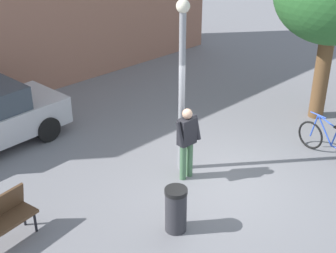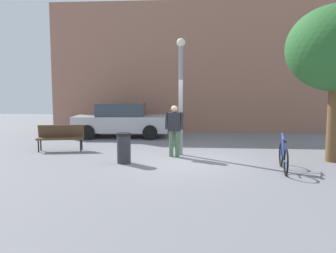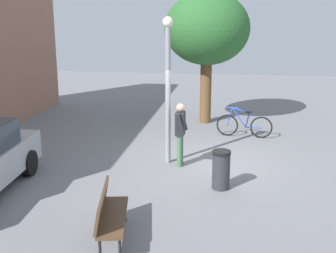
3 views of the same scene
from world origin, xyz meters
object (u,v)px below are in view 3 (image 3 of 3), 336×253
Objects in this scene: person_by_lamppost at (180,130)px; trash_bin at (221,170)px; bicycle_blue at (244,125)px; lamppost at (168,80)px; plaza_tree at (207,30)px; park_bench at (108,212)px.

person_by_lamppost reaches higher than trash_bin.
bicycle_blue is at bearing -29.16° from person_by_lamppost.
person_by_lamppost is at bearing 150.84° from bicycle_blue.
trash_bin is at bearing -137.78° from lamppost.
plaza_tree is (4.87, -0.34, 2.40)m from person_by_lamppost.
lamppost is 2.30× the size of person_by_lamppost.
park_bench is at bearing 174.57° from lamppost.
lamppost is 4.01m from bicycle_blue.
bicycle_blue reaches higher than park_bench.
lamppost is 4.86m from plaza_tree.
park_bench reaches higher than trash_bin.
lamppost is 1.35m from person_by_lamppost.
plaza_tree is 6.98m from trash_bin.
plaza_tree reaches higher than bicycle_blue.
plaza_tree reaches higher than park_bench.
person_by_lamppost is 4.20m from park_bench.
trash_bin is at bearing -35.07° from park_bench.
trash_bin is (-1.62, -1.47, -1.79)m from lamppost.
person_by_lamppost is (-0.19, -0.36, -1.28)m from lamppost.
plaza_tree reaches higher than trash_bin.
park_bench is (-4.11, 0.77, -0.42)m from person_by_lamppost.
lamppost is 2.13× the size of bicycle_blue.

